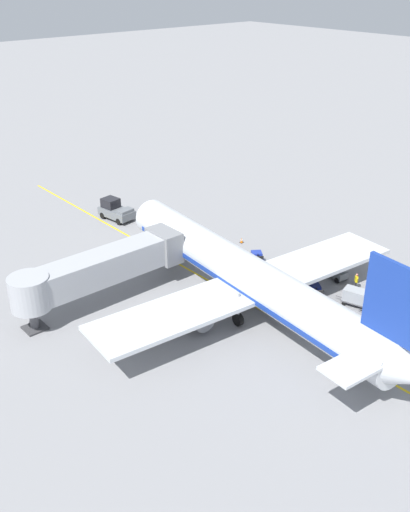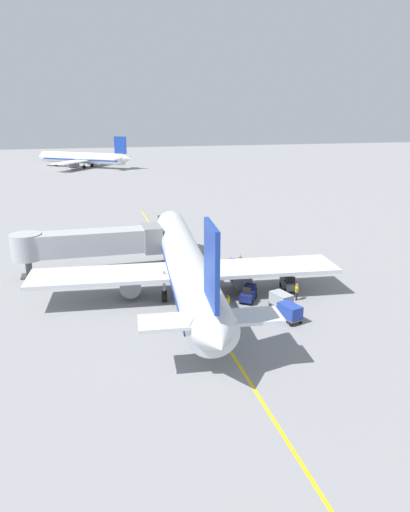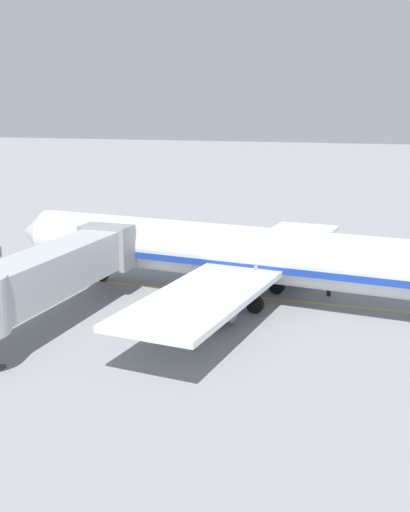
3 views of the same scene
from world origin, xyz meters
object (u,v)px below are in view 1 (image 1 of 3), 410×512
object	(u,v)px
baggage_cart_second_in_train	(379,309)
safety_cone_nose_left	(242,240)
ground_crew_marshaller	(323,257)
parked_airliner	(247,276)
baggage_tug_spare	(316,295)
ground_crew_loader	(356,281)
baggage_tug_lead	(334,271)
baggage_cart_front	(356,296)
ground_crew_wing_walker	(315,313)
baggage_tug_trailing	(258,261)
jet_bridge	(99,268)
pushback_tractor	(116,210)

from	to	relation	value
baggage_cart_second_in_train	safety_cone_nose_left	distance (m)	18.82
ground_crew_marshaller	parked_airliner	bearing A→B (deg)	-175.94
baggage_tug_spare	ground_crew_loader	size ratio (longest dim) A/B	1.63
baggage_tug_lead	baggage_cart_front	size ratio (longest dim) A/B	0.88
baggage_tug_spare	ground_crew_wing_walker	xyz separation A→B (m)	(-2.76, -2.13, 0.24)
parked_airliner	ground_crew_loader	world-z (taller)	parked_airliner
baggage_tug_trailing	baggage_cart_front	xyz separation A→B (m)	(1.38, -10.86, 0.24)
parked_airliner	ground_crew_loader	distance (m)	11.17
baggage_cart_front	baggage_tug_lead	bearing A→B (deg)	58.37
safety_cone_nose_left	ground_crew_wing_walker	bearing A→B (deg)	-112.50
jet_bridge	baggage_cart_second_in_train	xyz separation A→B (m)	(16.50, -17.91, -2.51)
baggage_cart_front	safety_cone_nose_left	distance (m)	16.15
baggage_cart_front	pushback_tractor	bearing A→B (deg)	99.72
baggage_tug_lead	ground_crew_marshaller	xyz separation A→B (m)	(1.18, 2.39, 0.24)
baggage_cart_front	baggage_cart_second_in_train	xyz separation A→B (m)	(-0.34, -2.65, 0.00)
ground_crew_wing_walker	safety_cone_nose_left	world-z (taller)	ground_crew_wing_walker
pushback_tractor	baggage_cart_second_in_train	size ratio (longest dim) A/B	1.57
parked_airliner	baggage_tug_lead	world-z (taller)	parked_airliner
baggage_cart_second_in_train	ground_crew_loader	bearing A→B (deg)	58.01
pushback_tractor	ground_crew_wing_walker	world-z (taller)	pushback_tractor
pushback_tractor	baggage_tug_spare	distance (m)	28.23
ground_crew_wing_walker	baggage_cart_front	bearing A→B (deg)	-6.19
pushback_tractor	ground_crew_wing_walker	distance (m)	30.19
pushback_tractor	safety_cone_nose_left	xyz separation A→B (m)	(6.72, -14.66, -0.81)
ground_crew_loader	ground_crew_marshaller	bearing A→B (deg)	73.08
jet_bridge	ground_crew_loader	bearing A→B (deg)	-35.35
baggage_tug_spare	ground_crew_loader	xyz separation A→B (m)	(4.56, -1.02, 0.24)
baggage_tug_spare	ground_crew_marshaller	distance (m)	7.44
pushback_tractor	ground_crew_marshaller	world-z (taller)	pushback_tractor
baggage_tug_spare	ground_crew_marshaller	bearing A→B (deg)	34.27
baggage_tug_lead	ground_crew_loader	world-z (taller)	ground_crew_loader
pushback_tractor	baggage_cart_front	size ratio (longest dim) A/B	1.57
baggage_cart_second_in_train	ground_crew_wing_walker	xyz separation A→B (m)	(-4.64, 3.19, 0.00)
baggage_tug_lead	baggage_tug_spare	world-z (taller)	same
jet_bridge	baggage_tug_lead	bearing A→B (deg)	-28.85
jet_bridge	baggage_cart_front	distance (m)	22.86
safety_cone_nose_left	jet_bridge	bearing A→B (deg)	-177.46
baggage_tug_spare	ground_crew_loader	world-z (taller)	ground_crew_loader
jet_bridge	baggage_tug_trailing	size ratio (longest dim) A/B	6.00
baggage_tug_trailing	baggage_cart_front	bearing A→B (deg)	-82.77
ground_crew_wing_walker	pushback_tractor	bearing A→B (deg)	90.54
parked_airliner	baggage_tug_spare	bearing A→B (deg)	-31.59
pushback_tractor	baggage_cart_second_in_train	world-z (taller)	pushback_tractor
ground_crew_marshaller	safety_cone_nose_left	world-z (taller)	ground_crew_marshaller
parked_airliner	pushback_tractor	xyz separation A→B (m)	(2.42, 24.70, -2.09)
baggage_tug_lead	ground_crew_marshaller	world-z (taller)	ground_crew_marshaller
ground_crew_wing_walker	safety_cone_nose_left	size ratio (longest dim) A/B	2.86
baggage_tug_spare	ground_crew_wing_walker	size ratio (longest dim) A/B	1.63
baggage_tug_trailing	ground_crew_wing_walker	size ratio (longest dim) A/B	1.62
baggage_tug_trailing	baggage_tug_spare	world-z (taller)	same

